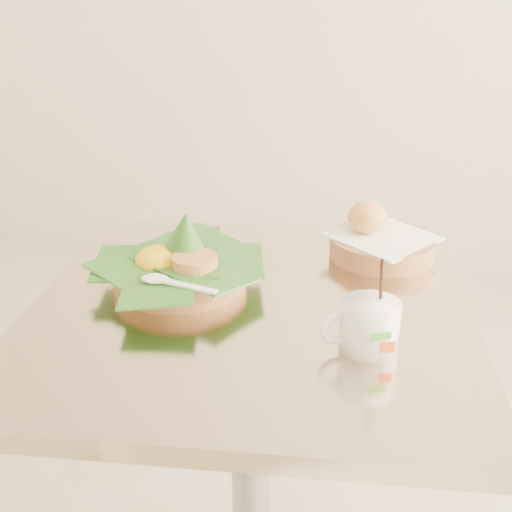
% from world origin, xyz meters
% --- Properties ---
extents(cafe_table, '(0.77, 0.77, 0.75)m').
position_xyz_m(cafe_table, '(0.15, -0.06, 0.53)').
color(cafe_table, gray).
rests_on(cafe_table, floor).
extents(rice_basket, '(0.28, 0.28, 0.14)m').
position_xyz_m(rice_basket, '(0.01, -0.01, 0.79)').
color(rice_basket, '#A77147').
rests_on(rice_basket, cafe_table).
extents(bread_basket, '(0.23, 0.23, 0.10)m').
position_xyz_m(bread_basket, '(0.34, 0.18, 0.78)').
color(bread_basket, '#A77147').
rests_on(bread_basket, cafe_table).
extents(coffee_mug, '(0.11, 0.09, 0.14)m').
position_xyz_m(coffee_mug, '(0.34, -0.15, 0.79)').
color(coffee_mug, white).
rests_on(coffee_mug, cafe_table).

